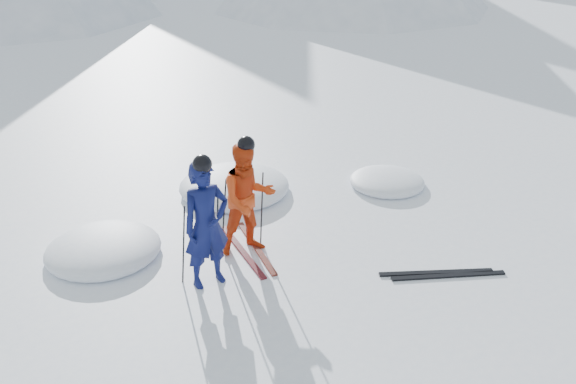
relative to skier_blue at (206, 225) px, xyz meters
name	(u,v)px	position (x,y,z in m)	size (l,w,h in m)	color
ground	(408,240)	(3.26, -0.41, -0.93)	(160.00, 160.00, 0.00)	white
skier_blue	(206,225)	(0.00, 0.00, 0.00)	(0.68, 0.45, 1.87)	#0C1248
skier_red	(248,199)	(0.87, 0.53, -0.04)	(0.87, 0.68, 1.80)	red
pole_blue_left	(184,245)	(-0.30, 0.15, -0.31)	(0.02, 0.02, 1.24)	black
pole_blue_right	(217,233)	(0.25, 0.25, -0.31)	(0.02, 0.02, 1.24)	black
pole_red_left	(224,214)	(0.57, 0.78, -0.33)	(0.02, 0.02, 1.20)	black
pole_red_right	(262,208)	(1.17, 0.68, -0.33)	(0.02, 0.02, 1.20)	black
ski_worn_left	(243,251)	(0.75, 0.53, -0.92)	(0.09, 1.70, 0.03)	black
ski_worn_right	(256,247)	(0.99, 0.53, -0.92)	(0.09, 1.70, 0.03)	black
ski_loose_a	(436,272)	(3.02, -1.37, -0.92)	(0.09, 1.70, 0.03)	black
ski_loose_b	(448,276)	(3.12, -1.52, -0.92)	(0.09, 1.70, 0.03)	black
snow_lumps	(261,208)	(1.65, 1.72, -0.93)	(9.44, 5.87, 0.46)	white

